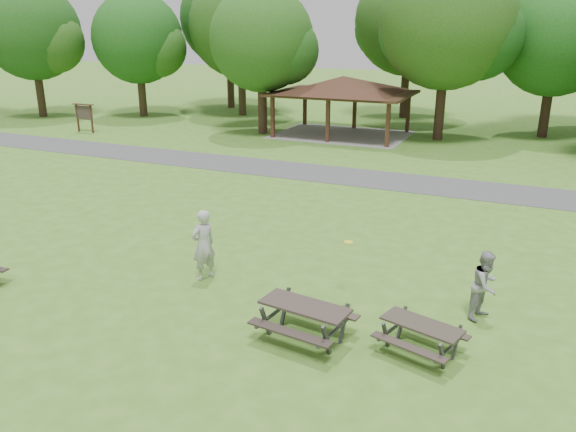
{
  "coord_description": "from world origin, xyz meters",
  "views": [
    {
      "loc": [
        7.51,
        -10.75,
        6.79
      ],
      "look_at": [
        1.0,
        4.0,
        1.3
      ],
      "focal_mm": 35.0,
      "sensor_mm": 36.0,
      "label": 1
    }
  ],
  "objects": [
    {
      "name": "tree_row_d",
      "position": [
        -8.92,
        22.53,
        5.77
      ],
      "size": [
        6.93,
        6.6,
        9.27
      ],
      "color": "black",
      "rests_on": "ground"
    },
    {
      "name": "picnic_table_far",
      "position": [
        5.85,
        0.15,
        0.55
      ],
      "size": [
        2.03,
        1.79,
        0.74
      ],
      "color": "#2E2721",
      "rests_on": "ground"
    },
    {
      "name": "ground",
      "position": [
        0.0,
        0.0,
        0.0
      ],
      "size": [
        160.0,
        160.0,
        0.0
      ],
      "primitive_type": "plane",
      "color": "#407220",
      "rests_on": "ground"
    },
    {
      "name": "tree_deep_a",
      "position": [
        -16.9,
        32.53,
        7.13
      ],
      "size": [
        8.4,
        8.0,
        11.38
      ],
      "color": "#322016",
      "rests_on": "ground"
    },
    {
      "name": "tree_row_e",
      "position": [
        2.1,
        25.03,
        6.78
      ],
      "size": [
        8.4,
        8.0,
        11.02
      ],
      "color": "black",
      "rests_on": "ground"
    },
    {
      "name": "pavilion",
      "position": [
        -4.0,
        24.0,
        3.06
      ],
      "size": [
        8.6,
        7.01,
        3.76
      ],
      "color": "#3C1F15",
      "rests_on": "ground"
    },
    {
      "name": "frisbee_catcher",
      "position": [
        6.93,
        2.36,
        0.86
      ],
      "size": [
        0.93,
        1.03,
        1.73
      ],
      "primitive_type": "imported",
      "rotation": [
        0.0,
        0.0,
        1.17
      ],
      "color": "gray",
      "rests_on": "ground"
    },
    {
      "name": "frisbee_in_flight",
      "position": [
        3.57,
        1.98,
        1.58
      ],
      "size": [
        0.3,
        0.3,
        0.02
      ],
      "color": "yellow",
      "rests_on": "ground"
    },
    {
      "name": "notice_board",
      "position": [
        -20.0,
        18.0,
        1.31
      ],
      "size": [
        1.6,
        0.3,
        1.88
      ],
      "color": "#311E12",
      "rests_on": "ground"
    },
    {
      "name": "picnic_table_middle",
      "position": [
        3.32,
        -0.32,
        0.65
      ],
      "size": [
        2.23,
        1.89,
        0.88
      ],
      "color": "#2F2622",
      "rests_on": "ground"
    },
    {
      "name": "frisbee_thrower",
      "position": [
        -0.48,
        1.53,
        1.02
      ],
      "size": [
        0.74,
        0.87,
        2.03
      ],
      "primitive_type": "imported",
      "rotation": [
        0.0,
        0.0,
        -1.98
      ],
      "color": "#A8A8AA",
      "rests_on": "ground"
    },
    {
      "name": "tree_row_f",
      "position": [
        8.09,
        28.53,
        5.84
      ],
      "size": [
        7.35,
        7.0,
        9.55
      ],
      "color": "black",
      "rests_on": "ground"
    },
    {
      "name": "tree_row_b",
      "position": [
        -20.92,
        25.53,
        5.67
      ],
      "size": [
        7.14,
        6.8,
        9.28
      ],
      "color": "#2F2115",
      "rests_on": "ground"
    },
    {
      "name": "asphalt_path",
      "position": [
        0.0,
        14.0,
        0.01
      ],
      "size": [
        120.0,
        3.2,
        0.02
      ],
      "primitive_type": "cube",
      "color": "#434345",
      "rests_on": "ground"
    },
    {
      "name": "tree_row_a",
      "position": [
        -27.91,
        22.03,
        6.15
      ],
      "size": [
        7.56,
        7.2,
        9.97
      ],
      "color": "black",
      "rests_on": "ground"
    },
    {
      "name": "tree_deep_b",
      "position": [
        -1.9,
        33.03,
        6.89
      ],
      "size": [
        8.4,
        8.0,
        11.13
      ],
      "color": "black",
      "rests_on": "ground"
    },
    {
      "name": "tree_row_c",
      "position": [
        -13.9,
        29.03,
        6.54
      ],
      "size": [
        8.19,
        7.8,
        10.67
      ],
      "color": "black",
      "rests_on": "ground"
    }
  ]
}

